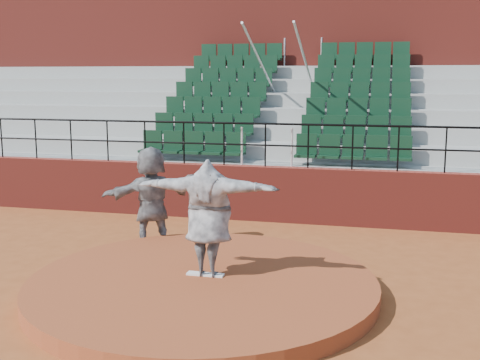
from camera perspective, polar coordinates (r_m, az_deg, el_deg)
name	(u,v)px	position (r m, az deg, el deg)	size (l,w,h in m)	color
ground	(203,293)	(9.70, -3.56, -10.67)	(90.00, 90.00, 0.00)	#964921
pitchers_mound	(203,286)	(9.66, -3.56, -9.98)	(5.50, 5.50, 0.25)	#944121
pitching_rubber	(205,274)	(9.75, -3.31, -8.91)	(0.60, 0.15, 0.03)	white
boundary_wall	(265,194)	(14.20, 2.39, -1.30)	(24.00, 0.30, 1.30)	maroon
wall_railing	(265,135)	(14.00, 2.43, 4.25)	(24.04, 0.05, 1.03)	black
seating_deck	(290,144)	(17.64, 4.74, 3.43)	(24.00, 5.97, 4.63)	#979791
press_box_facade	(308,71)	(21.44, 6.50, 10.21)	(24.00, 3.00, 7.10)	maroon
pitcher	(208,218)	(9.51, -3.03, -3.60)	(2.30, 0.63, 1.87)	black
fielder	(151,197)	(12.06, -8.41, -1.63)	(1.89, 0.60, 2.04)	black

